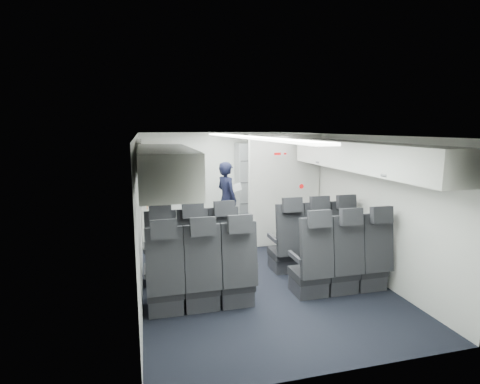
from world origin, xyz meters
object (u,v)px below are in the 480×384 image
galley_unit (254,183)px  carry_on_bag (161,161)px  seat_row_mid (275,271)px  boarding_door (144,196)px  seat_row_front (255,250)px  flight_attendant (227,199)px

galley_unit → carry_on_bag: (-2.33, -3.41, 0.87)m
seat_row_mid → galley_unit: galley_unit is taller
seat_row_mid → boarding_door: size_ratio=1.79×
seat_row_front → boarding_door: size_ratio=1.79×
seat_row_mid → galley_unit: (0.95, 4.15, 0.55)m
galley_unit → flight_attendant: (-0.91, -1.05, -0.17)m
galley_unit → carry_on_bag: bearing=-124.3°
boarding_door → flight_attendant: boarding_door is taller
seat_row_mid → galley_unit: size_ratio=1.75×
galley_unit → boarding_door: 2.84m
seat_row_mid → boarding_door: 3.45m
carry_on_bag → flight_attendant: bearing=65.7°
boarding_door → flight_attendant: size_ratio=1.19×
flight_attendant → galley_unit: bearing=-61.5°
flight_attendant → seat_row_front: bearing=158.2°
seat_row_front → galley_unit: bearing=73.7°
seat_row_mid → carry_on_bag: 2.11m
galley_unit → boarding_door: galley_unit is taller
seat_row_front → flight_attendant: 2.24m
seat_row_front → boarding_door: 2.71m
seat_row_mid → galley_unit: bearing=77.1°
seat_row_front → carry_on_bag: carry_on_bag is taller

